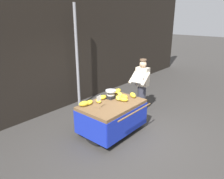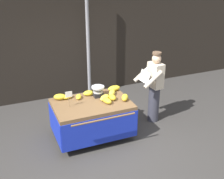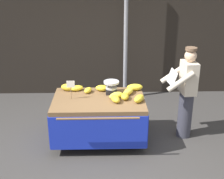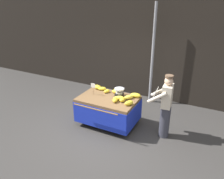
{
  "view_description": "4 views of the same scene",
  "coord_description": "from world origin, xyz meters",
  "views": [
    {
      "loc": [
        -3.88,
        -2.81,
        2.95
      ],
      "look_at": [
        0.1,
        0.6,
        1.13
      ],
      "focal_mm": 34.44,
      "sensor_mm": 36.0,
      "label": 1
    },
    {
      "loc": [
        -1.78,
        -4.75,
        3.59
      ],
      "look_at": [
        0.44,
        0.59,
        1.0
      ],
      "focal_mm": 46.79,
      "sensor_mm": 36.0,
      "label": 2
    },
    {
      "loc": [
        0.03,
        -4.55,
        3.02
      ],
      "look_at": [
        0.16,
        0.34,
        1.06
      ],
      "focal_mm": 49.93,
      "sensor_mm": 36.0,
      "label": 3
    },
    {
      "loc": [
        2.59,
        -4.52,
        3.5
      ],
      "look_at": [
        0.01,
        0.53,
        1.08
      ],
      "focal_mm": 35.92,
      "sensor_mm": 36.0,
      "label": 4
    }
  ],
  "objects": [
    {
      "name": "banana_bunch_7",
      "position": [
        0.23,
        0.49,
        0.89
      ],
      "size": [
        0.32,
        0.31,
        0.1
      ],
      "primitive_type": "ellipsoid",
      "rotation": [
        0.0,
        0.0,
        2.31
      ],
      "color": "yellow",
      "rests_on": "banana_cart"
    },
    {
      "name": "banana_bunch_9",
      "position": [
        -0.49,
        0.84,
        0.89
      ],
      "size": [
        0.28,
        0.23,
        0.1
      ],
      "primitive_type": "ellipsoid",
      "rotation": [
        0.0,
        0.0,
        1.99
      ],
      "color": "yellow",
      "rests_on": "banana_cart"
    },
    {
      "name": "banana_bunch_4",
      "position": [
        0.21,
        0.31,
        0.9
      ],
      "size": [
        0.21,
        0.28,
        0.11
      ],
      "primitive_type": "ellipsoid",
      "rotation": [
        0.0,
        0.0,
        0.31
      ],
      "color": "gold",
      "rests_on": "banana_cart"
    },
    {
      "name": "street_pole",
      "position": [
        0.52,
        2.43,
        1.65
      ],
      "size": [
        0.09,
        0.09,
        3.31
      ],
      "primitive_type": "cylinder",
      "color": "gray",
      "rests_on": "ground"
    },
    {
      "name": "banana_bunch_1",
      "position": [
        -0.02,
        0.83,
        0.89
      ],
      "size": [
        0.25,
        0.18,
        0.11
      ],
      "primitive_type": "ellipsoid",
      "rotation": [
        0.0,
        0.0,
        1.46
      ],
      "color": "yellow",
      "rests_on": "banana_cart"
    },
    {
      "name": "banana_bunch_6",
      "position": [
        -0.65,
        0.86,
        0.9
      ],
      "size": [
        0.3,
        0.24,
        0.13
      ],
      "primitive_type": "ellipsoid",
      "rotation": [
        0.0,
        0.0,
        1.27
      ],
      "color": "gold",
      "rests_on": "banana_cart"
    },
    {
      "name": "banana_cart",
      "position": [
        -0.07,
        0.45,
        0.62
      ],
      "size": [
        1.63,
        1.29,
        0.84
      ],
      "color": "brown",
      "rests_on": "ground"
    },
    {
      "name": "banana_bunch_5",
      "position": [
        0.6,
        0.83,
        0.9
      ],
      "size": [
        0.3,
        0.17,
        0.12
      ],
      "primitive_type": "ellipsoid",
      "rotation": [
        0.0,
        0.0,
        1.63
      ],
      "color": "yellow",
      "rests_on": "banana_cart"
    },
    {
      "name": "weighing_scale",
      "position": [
        0.16,
        0.69,
        0.96
      ],
      "size": [
        0.28,
        0.28,
        0.24
      ],
      "color": "black",
      "rests_on": "banana_cart"
    },
    {
      "name": "banana_bunch_8",
      "position": [
        0.62,
        0.3,
        0.9
      ],
      "size": [
        0.25,
        0.29,
        0.12
      ],
      "primitive_type": "ellipsoid",
      "rotation": [
        0.0,
        0.0,
        2.58
      ],
      "color": "yellow",
      "rests_on": "banana_cart"
    },
    {
      "name": "price_sign",
      "position": [
        -0.55,
        0.45,
        1.09
      ],
      "size": [
        0.14,
        0.01,
        0.34
      ],
      "color": "#997A51",
      "rests_on": "banana_cart"
    },
    {
      "name": "ground_plane",
      "position": [
        0.0,
        0.0,
        0.0
      ],
      "size": [
        60.0,
        60.0,
        0.0
      ],
      "primitive_type": "plane",
      "color": "#383533"
    },
    {
      "name": "banana_bunch_3",
      "position": [
        -0.27,
        0.74,
        0.89
      ],
      "size": [
        0.19,
        0.23,
        0.09
      ],
      "primitive_type": "ellipsoid",
      "rotation": [
        0.0,
        0.0,
        2.74
      ],
      "color": "yellow",
      "rests_on": "banana_cart"
    },
    {
      "name": "banana_bunch_2",
      "position": [
        0.46,
        0.64,
        0.9
      ],
      "size": [
        0.27,
        0.32,
        0.11
      ],
      "primitive_type": "ellipsoid",
      "rotation": [
        0.0,
        0.0,
        2.56
      ],
      "color": "yellow",
      "rests_on": "banana_cart"
    },
    {
      "name": "vendor_person",
      "position": [
        1.5,
        0.59,
        0.87
      ],
      "size": [
        0.61,
        0.55,
        1.71
      ],
      "color": "#383842",
      "rests_on": "ground"
    },
    {
      "name": "banana_bunch_0",
      "position": [
        0.38,
        0.42,
        0.9
      ],
      "size": [
        0.16,
        0.23,
        0.11
      ],
      "primitive_type": "ellipsoid",
      "rotation": [
        0.0,
        0.0,
        3.06
      ],
      "color": "gold",
      "rests_on": "banana_cart"
    },
    {
      "name": "back_wall",
      "position": [
        0.0,
        2.9,
        2.1
      ],
      "size": [
        16.0,
        0.24,
        4.2
      ],
      "primitive_type": "cube",
      "color": "black",
      "rests_on": "ground"
    }
  ]
}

